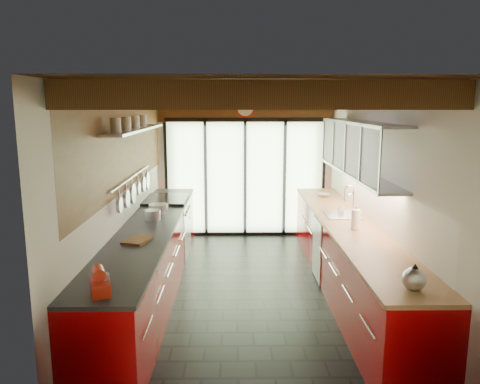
{
  "coord_description": "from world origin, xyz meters",
  "views": [
    {
      "loc": [
        -0.2,
        -5.79,
        2.41
      ],
      "look_at": [
        -0.12,
        0.4,
        1.25
      ],
      "focal_mm": 35.0,
      "sensor_mm": 36.0,
      "label": 1
    }
  ],
  "objects_px": {
    "bowl": "(323,195)",
    "kettle": "(414,278)",
    "stand_mixer": "(100,283)",
    "soap_bottle": "(341,209)",
    "paper_towel": "(356,220)"
  },
  "relations": [
    {
      "from": "kettle",
      "to": "paper_towel",
      "type": "height_order",
      "value": "paper_towel"
    },
    {
      "from": "bowl",
      "to": "stand_mixer",
      "type": "bearing_deg",
      "value": -122.46
    },
    {
      "from": "bowl",
      "to": "kettle",
      "type": "bearing_deg",
      "value": -90.0
    },
    {
      "from": "kettle",
      "to": "paper_towel",
      "type": "bearing_deg",
      "value": 90.0
    },
    {
      "from": "paper_towel",
      "to": "bowl",
      "type": "bearing_deg",
      "value": 90.0
    },
    {
      "from": "stand_mixer",
      "to": "soap_bottle",
      "type": "bearing_deg",
      "value": 46.86
    },
    {
      "from": "kettle",
      "to": "bowl",
      "type": "distance_m",
      "value": 3.94
    },
    {
      "from": "stand_mixer",
      "to": "kettle",
      "type": "height_order",
      "value": "same"
    },
    {
      "from": "kettle",
      "to": "paper_towel",
      "type": "relative_size",
      "value": 0.92
    },
    {
      "from": "bowl",
      "to": "paper_towel",
      "type": "bearing_deg",
      "value": -90.0
    },
    {
      "from": "soap_bottle",
      "to": "bowl",
      "type": "distance_m",
      "value": 1.28
    },
    {
      "from": "paper_towel",
      "to": "bowl",
      "type": "distance_m",
      "value": 2.07
    },
    {
      "from": "stand_mixer",
      "to": "kettle",
      "type": "bearing_deg",
      "value": 1.14
    },
    {
      "from": "kettle",
      "to": "stand_mixer",
      "type": "bearing_deg",
      "value": -178.86
    },
    {
      "from": "bowl",
      "to": "soap_bottle",
      "type": "bearing_deg",
      "value": -90.0
    }
  ]
}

